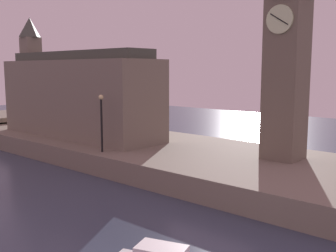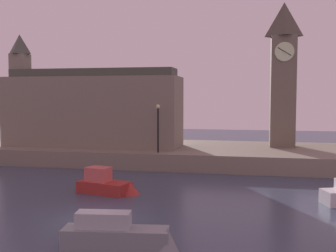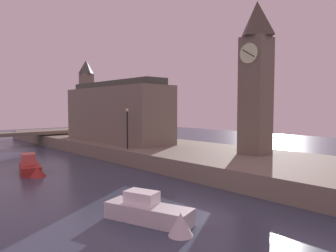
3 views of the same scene
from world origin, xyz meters
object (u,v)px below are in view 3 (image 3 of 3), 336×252
(parliament_hall, at_px, (115,112))
(streetlamp, at_px, (127,124))
(clock_tower, at_px, (256,76))
(boat_ferry_white, at_px, (154,214))
(boat_dinghy_red, at_px, (31,168))

(parliament_hall, bearing_deg, streetlamp, -24.26)
(streetlamp, bearing_deg, clock_tower, 31.25)
(streetlamp, bearing_deg, boat_ferry_white, -30.81)
(streetlamp, height_order, boat_dinghy_red, streetlamp)
(parliament_hall, relative_size, boat_dinghy_red, 3.88)
(boat_ferry_white, distance_m, boat_dinghy_red, 16.15)
(parliament_hall, distance_m, streetlamp, 8.56)
(boat_dinghy_red, bearing_deg, clock_tower, 52.69)
(clock_tower, height_order, parliament_hall, clock_tower)
(boat_ferry_white, bearing_deg, boat_dinghy_red, -178.50)
(clock_tower, distance_m, boat_ferry_white, 18.01)
(streetlamp, bearing_deg, boat_dinghy_red, -97.46)
(clock_tower, xyz_separation_m, streetlamp, (-10.94, -6.64, -4.62))
(parliament_hall, distance_m, boat_dinghy_red, 15.11)
(clock_tower, distance_m, boat_dinghy_red, 21.66)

